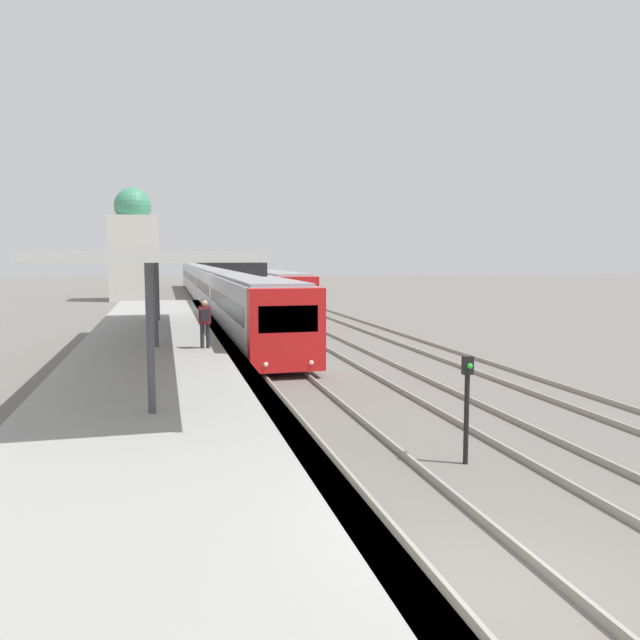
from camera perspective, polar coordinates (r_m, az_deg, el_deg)
The scene contains 9 objects.
ground_plane at distance 8.62m, azimuth 16.35°, elevation -22.69°, with size 240.00×240.00×0.00m, color slate.
track_platform_line at distance 8.58m, azimuth 16.37°, elevation -22.25°, with size 1.51×120.00×0.15m.
station_platform at distance 7.44m, azimuth -15.77°, elevation -23.56°, with size 5.51×80.00×0.92m.
platform_canopy at distance 22.36m, azimuth -14.80°, elevation 5.57°, with size 4.00×23.73×3.26m.
person_on_platform at distance 21.84m, azimuth -10.48°, elevation 0.01°, with size 0.40×0.40×1.66m.
train_near at distance 54.27m, azimuth -9.96°, elevation 3.28°, with size 2.57×68.32×3.16m.
train_far at distance 67.99m, azimuth -7.73°, elevation 3.76°, with size 2.50×64.60×3.04m.
signal_post_near at distance 12.61m, azimuth 13.29°, elevation -7.00°, with size 0.20×0.21×2.15m.
distant_domed_building at distance 60.76m, azimuth -16.65°, elevation 6.33°, with size 4.36×4.36×10.39m.
Camera 1 is at (-3.94, -6.49, 4.08)m, focal length 35.00 mm.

